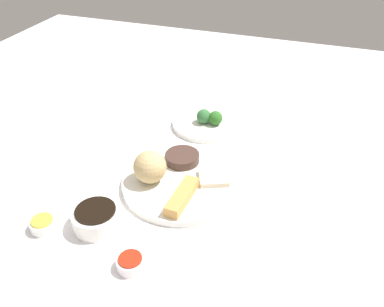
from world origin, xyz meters
TOP-DOWN VIEW (x-y plane):
  - tabletop at (0.00, 0.00)m, footprint 2.20×2.20m
  - main_plate at (0.04, 0.03)m, footprint 0.28×0.28m
  - rice_scoop at (0.01, 0.10)m, footprint 0.08×0.08m
  - spring_roll at (-0.03, 0.01)m, footprint 0.12×0.04m
  - crab_rangoon_wonton at (0.06, -0.04)m, footprint 0.08×0.09m
  - stir_fry_heap at (0.10, 0.06)m, footprint 0.08×0.08m
  - broccoli_plate at (0.31, 0.06)m, footprint 0.19×0.19m
  - broccoli_floret_0 at (0.30, 0.03)m, footprint 0.04×0.04m
  - broccoli_floret_1 at (0.30, 0.07)m, footprint 0.04×0.04m
  - soy_sauce_bowl at (-0.14, 0.15)m, footprint 0.10×0.10m
  - soy_sauce_bowl_liquid at (-0.14, 0.15)m, footprint 0.08×0.08m
  - sauce_ramekin_hot_mustard at (-0.19, 0.25)m, footprint 0.05×0.05m
  - sauce_ramekin_hot_mustard_liquid at (-0.19, 0.25)m, footprint 0.04×0.04m
  - sauce_ramekin_sweet_and_sour at (-0.22, 0.04)m, footprint 0.05×0.05m
  - sauce_ramekin_sweet_and_sour_liquid at (-0.22, 0.04)m, footprint 0.04×0.04m

SIDE VIEW (x-z plane):
  - tabletop at x=0.00m, z-range 0.00..0.02m
  - broccoli_plate at x=0.31m, z-range 0.02..0.03m
  - main_plate at x=0.04m, z-range 0.02..0.04m
  - sauce_ramekin_hot_mustard at x=-0.19m, z-range 0.02..0.04m
  - sauce_ramekin_sweet_and_sour at x=-0.22m, z-range 0.02..0.04m
  - soy_sauce_bowl at x=-0.14m, z-range 0.02..0.06m
  - crab_rangoon_wonton at x=0.06m, z-range 0.04..0.05m
  - sauce_ramekin_hot_mustard_liquid at x=-0.19m, z-range 0.04..0.05m
  - sauce_ramekin_sweet_and_sour_liquid at x=-0.22m, z-range 0.04..0.05m
  - stir_fry_heap at x=0.10m, z-range 0.04..0.06m
  - spring_roll at x=-0.03m, z-range 0.04..0.06m
  - broccoli_floret_0 at x=0.30m, z-range 0.03..0.07m
  - broccoli_floret_1 at x=0.30m, z-range 0.03..0.07m
  - soy_sauce_bowl_liquid at x=-0.14m, z-range 0.06..0.06m
  - rice_scoop at x=0.01m, z-range 0.04..0.11m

